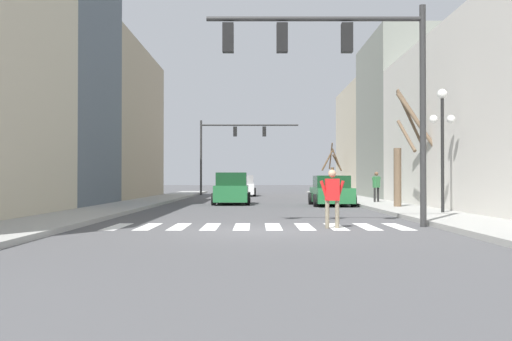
{
  "coord_description": "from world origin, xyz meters",
  "views": [
    {
      "loc": [
        -0.05,
        -15.73,
        1.37
      ],
      "look_at": [
        0.06,
        21.5,
        1.91
      ],
      "focal_mm": 42.0,
      "sensor_mm": 36.0,
      "label": 1
    }
  ],
  "objects": [
    {
      "name": "ground_plane",
      "position": [
        0.0,
        0.0,
        0.0
      ],
      "size": [
        240.0,
        240.0,
        0.0
      ],
      "primitive_type": "plane",
      "color": "#4C4C4F"
    },
    {
      "name": "car_parked_left_far",
      "position": [
        3.84,
        15.14,
        0.73
      ],
      "size": [
        2.09,
        4.47,
        1.55
      ],
      "rotation": [
        0.0,
        0.0,
        1.57
      ],
      "color": "#236B38",
      "rests_on": "ground_plane"
    },
    {
      "name": "street_tree_right_far",
      "position": [
        6.41,
        34.76,
        1.98
      ],
      "size": [
        1.89,
        1.3,
        4.3
      ],
      "color": "brown",
      "rests_on": "sidewalk_right"
    },
    {
      "name": "building_row_left",
      "position": [
        -10.56,
        13.33,
        5.33
      ],
      "size": [
        6.0,
        38.83,
        11.73
      ],
      "color": "#BCB299",
      "rests_on": "ground_plane"
    },
    {
      "name": "car_driving_toward_lane",
      "position": [
        -1.37,
        16.77,
        0.8
      ],
      "size": [
        2.01,
        4.18,
        1.72
      ],
      "rotation": [
        0.0,
        0.0,
        -1.57
      ],
      "color": "#236B38",
      "rests_on": "ground_plane"
    },
    {
      "name": "traffic_signal_far",
      "position": [
        -2.24,
        35.43,
        4.73
      ],
      "size": [
        8.43,
        0.28,
        6.4
      ],
      "color": "#2D2D2D",
      "rests_on": "ground_plane"
    },
    {
      "name": "sidewalk_right",
      "position": [
        6.28,
        0.0,
        0.07
      ],
      "size": [
        2.55,
        90.0,
        0.15
      ],
      "color": "#9E9E99",
      "rests_on": "ground_plane"
    },
    {
      "name": "street_tree_right_near",
      "position": [
        6.53,
        10.76,
        2.49
      ],
      "size": [
        1.75,
        1.51,
        5.26
      ],
      "color": "brown",
      "rests_on": "sidewalk_right"
    },
    {
      "name": "pedestrian_waiting_at_curb",
      "position": [
        6.41,
        16.3,
        1.1
      ],
      "size": [
        0.59,
        0.5,
        1.61
      ],
      "rotation": [
        0.0,
        0.0,
        3.81
      ],
      "color": "black",
      "rests_on": "sidewalk_right"
    },
    {
      "name": "street_lamp_right_corner",
      "position": [
        6.81,
        6.21,
        3.35
      ],
      "size": [
        0.95,
        0.36,
        4.54
      ],
      "color": "black",
      "rests_on": "sidewalk_right"
    },
    {
      "name": "crosswalk_stripes",
      "position": [
        0.0,
        1.51,
        0.0
      ],
      "size": [
        8.55,
        2.6,
        0.01
      ],
      "color": "white",
      "rests_on": "ground_plane"
    },
    {
      "name": "car_parked_right_mid",
      "position": [
        -1.09,
        32.68,
        0.78
      ],
      "size": [
        2.06,
        4.88,
        1.68
      ],
      "rotation": [
        0.0,
        0.0,
        -1.57
      ],
      "color": "white",
      "rests_on": "ground_plane"
    },
    {
      "name": "traffic_signal_near",
      "position": [
        2.47,
        1.43,
        4.72
      ],
      "size": [
        6.32,
        0.28,
        6.39
      ],
      "color": "#2D2D2D",
      "rests_on": "ground_plane"
    },
    {
      "name": "sidewalk_left",
      "position": [
        -6.28,
        0.0,
        0.07
      ],
      "size": [
        2.55,
        90.0,
        0.15
      ],
      "color": "#9E9E99",
      "rests_on": "ground_plane"
    },
    {
      "name": "building_row_right",
      "position": [
        10.56,
        17.37,
        4.8
      ],
      "size": [
        6.0,
        47.08,
        10.85
      ],
      "color": "beige",
      "rests_on": "ground_plane"
    },
    {
      "name": "pedestrian_near_right_corner",
      "position": [
        2.08,
        0.91,
        0.97
      ],
      "size": [
        0.71,
        0.24,
        1.64
      ],
      "rotation": [
        0.0,
        0.0,
        3.22
      ],
      "color": "#7A705B",
      "rests_on": "ground_plane"
    }
  ]
}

